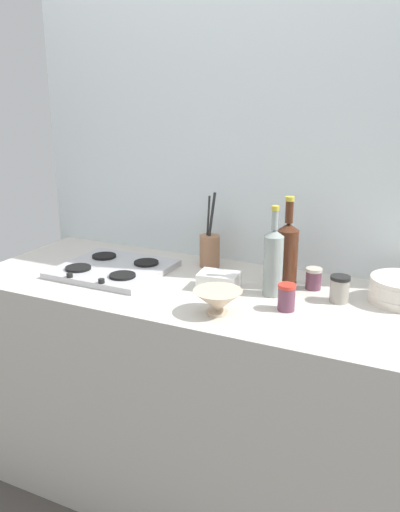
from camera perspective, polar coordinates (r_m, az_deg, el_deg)
The scene contains 12 objects.
ground_plane at distance 2.48m, azimuth 0.00°, elevation -23.15°, with size 6.00×6.00×0.00m, color #47423D.
counter_block at distance 2.21m, azimuth 0.00°, elevation -14.25°, with size 1.80×0.70×0.90m, color beige.
backsplash_panel at distance 2.25m, azimuth 4.24°, elevation 9.31°, with size 1.90×0.06×2.59m, color silver.
stovetop_hob at distance 2.19m, azimuth -9.27°, elevation -1.37°, with size 0.42×0.39×0.04m.
wine_bottle_leftmost at distance 1.91m, azimuth 7.81°, elevation -0.53°, with size 0.07×0.07×0.33m.
wine_bottle_mid_left at distance 1.98m, azimuth 9.28°, elevation 0.26°, with size 0.08×0.08×0.34m.
mixing_bowl at distance 1.76m, azimuth 1.90°, elevation -4.82°, with size 0.16×0.16×0.08m.
butter_dish at distance 1.98m, azimuth 2.01°, elevation -2.67°, with size 0.15×0.10×0.06m, color white.
utensil_crock at distance 2.22m, azimuth 1.04°, elevation 0.68°, with size 0.08×0.08×0.31m.
condiment_jar_front at distance 1.81m, azimuth 9.20°, elevation -4.35°, with size 0.06×0.06×0.09m.
condiment_jar_rear at distance 2.02m, azimuth 12.01°, elevation -2.36°, with size 0.06×0.06×0.08m.
condiment_jar_spare at distance 1.91m, azimuth 14.65°, elevation -3.41°, with size 0.07×0.07×0.09m.
Camera 1 is at (0.81, -1.70, 1.61)m, focal length 37.54 mm.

